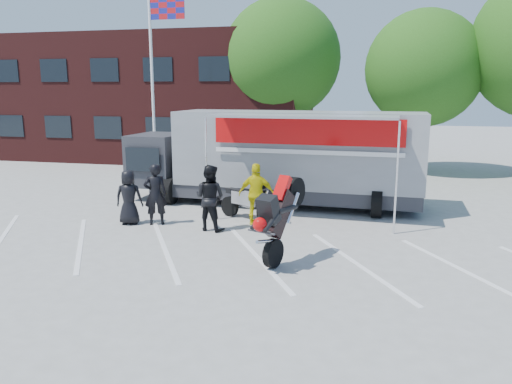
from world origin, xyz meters
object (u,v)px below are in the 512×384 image
at_px(tree_left, 281,59).
at_px(spectator_hivis, 257,194).
at_px(tree_mid, 424,69).
at_px(parked_motorcycle, 247,220).
at_px(flagpole, 157,64).
at_px(stunt_bike_rider, 289,259).
at_px(spectator_leather_a, 129,197).
at_px(spectator_leather_c, 210,198).
at_px(spectator_leather_b, 155,194).
at_px(transporter_truck, 283,204).

height_order(tree_left, spectator_hivis, tree_left).
height_order(tree_mid, parked_motorcycle, tree_mid).
distance_m(flagpole, stunt_bike_rider, 12.63).
height_order(flagpole, parked_motorcycle, flagpole).
xyz_separation_m(flagpole, tree_mid, (11.24, 5.00, -0.11)).
bearing_deg(flagpole, tree_mid, 23.97).
bearing_deg(parked_motorcycle, tree_mid, -2.03).
xyz_separation_m(tree_mid, spectator_leather_a, (-9.22, -11.93, -4.12)).
bearing_deg(spectator_leather_c, spectator_hivis, -130.05).
bearing_deg(spectator_leather_b, spectator_hivis, 170.12).
relative_size(transporter_truck, stunt_bike_rider, 4.60).
relative_size(tree_mid, parked_motorcycle, 3.54).
height_order(parked_motorcycle, spectator_leather_b, spectator_leather_b).
bearing_deg(transporter_truck, spectator_leather_b, -130.53).
relative_size(transporter_truck, spectator_leather_c, 5.38).
height_order(transporter_truck, spectator_leather_a, spectator_leather_a).
relative_size(tree_left, tree_mid, 1.13).
distance_m(flagpole, tree_mid, 12.31).
bearing_deg(spectator_leather_b, stunt_bike_rider, 130.62).
height_order(flagpole, transporter_truck, flagpole).
distance_m(flagpole, spectator_hivis, 9.36).
xyz_separation_m(tree_left, spectator_leather_a, (-2.22, -12.93, -4.74)).
relative_size(tree_left, transporter_truck, 0.85).
distance_m(transporter_truck, spectator_leather_a, 5.50).
bearing_deg(spectator_leather_c, parked_motorcycle, -106.81).
distance_m(spectator_leather_b, spectator_hivis, 3.02).
relative_size(stunt_bike_rider, spectator_hivis, 1.20).
bearing_deg(transporter_truck, stunt_bike_rider, -75.84).
relative_size(flagpole, spectator_leather_b, 4.34).
xyz_separation_m(flagpole, tree_left, (4.24, 6.00, 0.51)).
bearing_deg(tree_mid, spectator_leather_c, -118.99).
xyz_separation_m(transporter_truck, spectator_leather_b, (-3.26, -3.48, 0.92)).
relative_size(transporter_truck, spectator_leather_b, 5.54).
xyz_separation_m(tree_mid, spectator_leather_c, (-6.65, -12.00, -3.99)).
relative_size(transporter_truck, spectator_hivis, 5.52).
distance_m(flagpole, transporter_truck, 8.56).
bearing_deg(transporter_truck, spectator_leather_c, -109.27).
bearing_deg(spectator_hivis, transporter_truck, -100.51).
xyz_separation_m(stunt_bike_rider, spectator_leather_a, (-5.22, 2.09, 0.83)).
bearing_deg(tree_mid, transporter_truck, -121.91).
relative_size(tree_mid, transporter_truck, 0.75).
relative_size(stunt_bike_rider, spectator_leather_c, 1.17).
bearing_deg(transporter_truck, flagpole, 154.03).
height_order(tree_mid, stunt_bike_rider, tree_mid).
distance_m(transporter_truck, stunt_bike_rider, 5.84).
distance_m(parked_motorcycle, spectator_leather_a, 3.67).
bearing_deg(spectator_hivis, spectator_leather_a, 8.07).
distance_m(transporter_truck, parked_motorcycle, 2.46).
bearing_deg(transporter_truck, parked_motorcycle, -104.30).
bearing_deg(flagpole, transporter_truck, -28.53).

